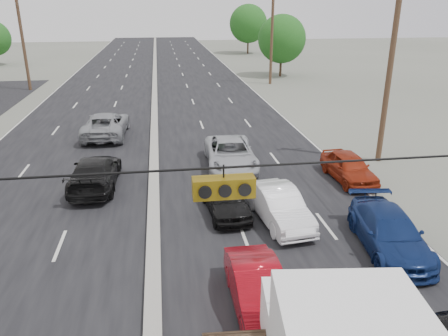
{
  "coord_description": "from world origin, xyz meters",
  "views": [
    {
      "loc": [
        0.53,
        -6.65,
        8.35
      ],
      "look_at": [
        2.88,
        9.34,
        2.2
      ],
      "focal_mm": 35.0,
      "sensor_mm": 36.0,
      "label": 1
    }
  ],
  "objects_px": {
    "utility_pole_right_c": "(272,35)",
    "queue_car_c": "(230,154)",
    "utility_pole_right_b": "(390,69)",
    "queue_car_e": "(349,167)",
    "tree_right_mid": "(282,39)",
    "queue_car_d": "(389,232)",
    "queue_car_b": "(279,206)",
    "oncoming_far": "(106,125)",
    "tree_right_far": "(248,24)",
    "utility_pole_left_c": "(22,38)",
    "queue_car_a": "(225,198)",
    "oncoming_near": "(95,173)",
    "red_sedan": "(258,290)"
  },
  "relations": [
    {
      "from": "utility_pole_right_c",
      "to": "queue_car_c",
      "type": "bearing_deg",
      "value": -108.68
    },
    {
      "from": "utility_pole_right_b",
      "to": "queue_car_e",
      "type": "distance_m",
      "value": 5.86
    },
    {
      "from": "tree_right_mid",
      "to": "queue_car_c",
      "type": "height_order",
      "value": "tree_right_mid"
    },
    {
      "from": "utility_pole_right_b",
      "to": "utility_pole_right_c",
      "type": "xyz_separation_m",
      "value": [
        0.0,
        25.0,
        0.0
      ]
    },
    {
      "from": "tree_right_mid",
      "to": "queue_car_d",
      "type": "bearing_deg",
      "value": -99.7
    },
    {
      "from": "utility_pole_right_c",
      "to": "queue_car_b",
      "type": "xyz_separation_m",
      "value": [
        -7.49,
        -31.37,
        -4.4
      ]
    },
    {
      "from": "queue_car_d",
      "to": "oncoming_far",
      "type": "height_order",
      "value": "oncoming_far"
    },
    {
      "from": "tree_right_mid",
      "to": "utility_pole_right_c",
      "type": "bearing_deg",
      "value": -116.57
    },
    {
      "from": "tree_right_far",
      "to": "queue_car_d",
      "type": "bearing_deg",
      "value": -96.83
    },
    {
      "from": "tree_right_mid",
      "to": "utility_pole_left_c",
      "type": "bearing_deg",
      "value": -169.7
    },
    {
      "from": "queue_car_c",
      "to": "queue_car_d",
      "type": "relative_size",
      "value": 1.14
    },
    {
      "from": "utility_pole_right_c",
      "to": "tree_right_far",
      "type": "height_order",
      "value": "utility_pole_right_c"
    },
    {
      "from": "utility_pole_left_c",
      "to": "queue_car_a",
      "type": "height_order",
      "value": "utility_pole_left_c"
    },
    {
      "from": "utility_pole_right_b",
      "to": "utility_pole_left_c",
      "type": "bearing_deg",
      "value": 135.0
    },
    {
      "from": "utility_pole_left_c",
      "to": "oncoming_near",
      "type": "xyz_separation_m",
      "value": [
        9.75,
        -26.6,
        -4.36
      ]
    },
    {
      "from": "queue_car_a",
      "to": "red_sedan",
      "type": "bearing_deg",
      "value": -94.64
    },
    {
      "from": "queue_car_e",
      "to": "queue_car_d",
      "type": "bearing_deg",
      "value": -103.6
    },
    {
      "from": "tree_right_far",
      "to": "oncoming_near",
      "type": "distance_m",
      "value": 59.77
    },
    {
      "from": "utility_pole_right_b",
      "to": "tree_right_far",
      "type": "relative_size",
      "value": 1.23
    },
    {
      "from": "queue_car_d",
      "to": "queue_car_e",
      "type": "xyz_separation_m",
      "value": [
        1.26,
        6.44,
        -0.0
      ]
    },
    {
      "from": "red_sedan",
      "to": "queue_car_b",
      "type": "bearing_deg",
      "value": 68.37
    },
    {
      "from": "red_sedan",
      "to": "queue_car_c",
      "type": "distance_m",
      "value": 11.66
    },
    {
      "from": "queue_car_b",
      "to": "oncoming_far",
      "type": "xyz_separation_m",
      "value": [
        -8.14,
        13.47,
        0.09
      ]
    },
    {
      "from": "queue_car_a",
      "to": "oncoming_far",
      "type": "distance_m",
      "value": 13.74
    },
    {
      "from": "utility_pole_right_b",
      "to": "red_sedan",
      "type": "height_order",
      "value": "utility_pole_right_b"
    },
    {
      "from": "red_sedan",
      "to": "oncoming_near",
      "type": "xyz_separation_m",
      "value": [
        -5.75,
        9.91,
        0.08
      ]
    },
    {
      "from": "red_sedan",
      "to": "oncoming_far",
      "type": "distance_m",
      "value": 19.6
    },
    {
      "from": "utility_pole_right_b",
      "to": "red_sedan",
      "type": "distance_m",
      "value": 15.57
    },
    {
      "from": "tree_right_mid",
      "to": "tree_right_far",
      "type": "distance_m",
      "value": 25.03
    },
    {
      "from": "utility_pole_right_c",
      "to": "queue_car_b",
      "type": "distance_m",
      "value": 32.54
    },
    {
      "from": "utility_pole_left_c",
      "to": "queue_car_e",
      "type": "xyz_separation_m",
      "value": [
        22.1,
        -27.55,
        -4.41
      ]
    },
    {
      "from": "tree_right_mid",
      "to": "oncoming_near",
      "type": "bearing_deg",
      "value": -119.32
    },
    {
      "from": "utility_pole_right_c",
      "to": "queue_car_a",
      "type": "relative_size",
      "value": 2.52
    },
    {
      "from": "oncoming_near",
      "to": "tree_right_far",
      "type": "bearing_deg",
      "value": -106.76
    },
    {
      "from": "queue_car_c",
      "to": "utility_pole_left_c",
      "type": "bearing_deg",
      "value": 126.08
    },
    {
      "from": "utility_pole_right_b",
      "to": "tree_right_mid",
      "type": "xyz_separation_m",
      "value": [
        2.5,
        30.0,
        -0.77
      ]
    },
    {
      "from": "tree_right_far",
      "to": "utility_pole_left_c",
      "type": "bearing_deg",
      "value": -133.53
    },
    {
      "from": "queue_car_d",
      "to": "tree_right_far",
      "type": "bearing_deg",
      "value": 90.22
    },
    {
      "from": "queue_car_c",
      "to": "queue_car_e",
      "type": "bearing_deg",
      "value": -23.15
    },
    {
      "from": "queue_car_a",
      "to": "queue_car_c",
      "type": "distance_m",
      "value": 5.4
    },
    {
      "from": "tree_right_far",
      "to": "oncoming_far",
      "type": "xyz_separation_m",
      "value": [
        -19.12,
        -47.89,
        -4.16
      ]
    },
    {
      "from": "utility_pole_right_b",
      "to": "tree_right_far",
      "type": "height_order",
      "value": "utility_pole_right_b"
    },
    {
      "from": "queue_car_b",
      "to": "oncoming_far",
      "type": "height_order",
      "value": "oncoming_far"
    },
    {
      "from": "queue_car_c",
      "to": "tree_right_far",
      "type": "bearing_deg",
      "value": 80.18
    },
    {
      "from": "queue_car_e",
      "to": "oncoming_far",
      "type": "relative_size",
      "value": 0.72
    },
    {
      "from": "utility_pole_left_c",
      "to": "queue_car_b",
      "type": "xyz_separation_m",
      "value": [
        17.51,
        -31.37,
        -4.4
      ]
    },
    {
      "from": "tree_right_mid",
      "to": "queue_car_a",
      "type": "distance_m",
      "value": 37.36
    },
    {
      "from": "queue_car_c",
      "to": "utility_pole_right_c",
      "type": "bearing_deg",
      "value": 73.74
    },
    {
      "from": "queue_car_d",
      "to": "queue_car_e",
      "type": "bearing_deg",
      "value": 85.93
    },
    {
      "from": "red_sedan",
      "to": "queue_car_b",
      "type": "xyz_separation_m",
      "value": [
        2.01,
        5.15,
        0.05
      ]
    }
  ]
}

